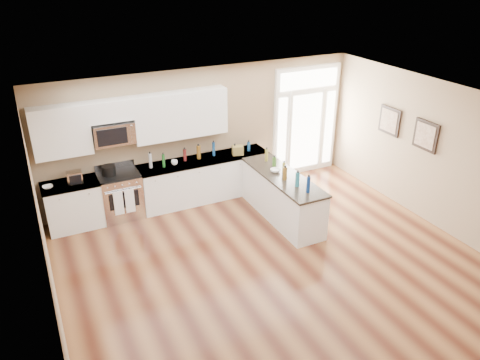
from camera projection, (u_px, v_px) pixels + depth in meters
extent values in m
plane|color=#462013|center=(302.00, 293.00, 7.39)|extent=(8.00, 8.00, 0.00)
plane|color=#988060|center=(205.00, 133.00, 10.03)|extent=(7.00, 0.00, 7.00)
plane|color=#988060|center=(53.00, 283.00, 5.41)|extent=(0.00, 8.00, 8.00)
plane|color=#988060|center=(476.00, 173.00, 8.16)|extent=(0.00, 8.00, 8.00)
plane|color=white|center=(314.00, 125.00, 6.18)|extent=(8.00, 8.00, 0.00)
cube|color=white|center=(75.00, 206.00, 9.06)|extent=(1.06, 0.62, 0.90)
cube|color=black|center=(78.00, 223.00, 9.23)|extent=(1.02, 0.52, 0.10)
cube|color=black|center=(71.00, 184.00, 8.86)|extent=(1.10, 0.66, 0.04)
cube|color=white|center=(205.00, 179.00, 10.13)|extent=(2.81, 0.62, 0.90)
cube|color=black|center=(205.00, 196.00, 10.30)|extent=(2.77, 0.52, 0.10)
cube|color=black|center=(204.00, 159.00, 9.92)|extent=(2.85, 0.66, 0.04)
cube|color=white|center=(282.00, 197.00, 9.38)|extent=(0.65, 2.28, 0.90)
cube|color=black|center=(281.00, 215.00, 9.55)|extent=(0.61, 2.18, 0.10)
cube|color=black|center=(283.00, 176.00, 9.17)|extent=(0.69, 2.32, 0.04)
cube|color=white|center=(61.00, 132.00, 8.54)|extent=(1.04, 0.33, 0.95)
cube|color=white|center=(181.00, 115.00, 9.44)|extent=(1.94, 0.33, 0.95)
cube|color=white|center=(110.00, 110.00, 8.78)|extent=(0.82, 0.33, 0.40)
cube|color=silver|center=(113.00, 133.00, 8.94)|extent=(0.78, 0.40, 0.42)
cube|color=black|center=(112.00, 137.00, 8.75)|extent=(0.56, 0.01, 0.32)
cube|color=white|center=(305.00, 121.00, 11.04)|extent=(1.70, 0.08, 2.60)
cube|color=white|center=(306.00, 132.00, 11.11)|extent=(0.78, 0.02, 1.80)
cube|color=white|center=(282.00, 136.00, 10.85)|extent=(0.22, 0.02, 1.80)
cube|color=white|center=(329.00, 128.00, 11.37)|extent=(0.22, 0.02, 1.80)
cube|color=white|center=(309.00, 79.00, 10.57)|extent=(1.50, 0.02, 0.40)
cube|color=black|center=(390.00, 121.00, 9.81)|extent=(0.04, 0.58, 0.58)
cube|color=brown|center=(389.00, 121.00, 9.80)|extent=(0.01, 0.46, 0.46)
cube|color=black|center=(426.00, 136.00, 8.99)|extent=(0.04, 0.58, 0.58)
cube|color=brown|center=(425.00, 136.00, 8.98)|extent=(0.01, 0.46, 0.46)
cube|color=silver|center=(121.00, 196.00, 9.41)|extent=(0.79, 0.65, 0.92)
cube|color=black|center=(118.00, 175.00, 9.20)|extent=(0.79, 0.60, 0.03)
cube|color=silver|center=(114.00, 165.00, 9.41)|extent=(0.79, 0.04, 0.14)
cube|color=black|center=(124.00, 200.00, 9.11)|extent=(0.58, 0.01, 0.34)
cylinder|color=silver|center=(123.00, 191.00, 9.00)|extent=(0.70, 0.02, 0.02)
cube|color=white|center=(119.00, 203.00, 9.05)|extent=(0.18, 0.02, 0.50)
cube|color=white|center=(130.00, 201.00, 9.13)|extent=(0.18, 0.02, 0.50)
cylinder|color=black|center=(109.00, 170.00, 9.11)|extent=(0.33, 0.33, 0.20)
cube|color=silver|center=(75.00, 177.00, 8.80)|extent=(0.28, 0.23, 0.24)
cube|color=brown|center=(238.00, 150.00, 10.08)|extent=(0.27, 0.23, 0.19)
imported|color=white|center=(48.00, 187.00, 8.64)|extent=(0.20, 0.20, 0.05)
imported|color=white|center=(275.00, 171.00, 9.29)|extent=(0.23, 0.23, 0.06)
imported|color=white|center=(174.00, 162.00, 9.60)|extent=(0.14, 0.14, 0.10)
cylinder|color=#19591E|center=(235.00, 150.00, 10.12)|extent=(0.08, 0.08, 0.19)
cylinder|color=navy|center=(214.00, 149.00, 10.00)|extent=(0.06, 0.06, 0.30)
cylinder|color=brown|center=(285.00, 173.00, 8.93)|extent=(0.08, 0.08, 0.26)
cylinder|color=olive|center=(284.00, 167.00, 9.24)|extent=(0.07, 0.07, 0.21)
cylinder|color=#26727F|center=(297.00, 179.00, 8.66)|extent=(0.08, 0.08, 0.28)
cylinder|color=#591919|center=(185.00, 155.00, 9.76)|extent=(0.07, 0.07, 0.25)
cylinder|color=#B2B2B7|center=(150.00, 161.00, 9.42)|extent=(0.07, 0.07, 0.31)
cylinder|color=navy|center=(308.00, 185.00, 8.43)|extent=(0.07, 0.07, 0.31)
cylinder|color=#3F7226|center=(274.00, 162.00, 9.52)|extent=(0.08, 0.08, 0.19)
cylinder|color=#19591E|center=(164.00, 161.00, 9.46)|extent=(0.06, 0.06, 0.27)
cylinder|color=navy|center=(249.00, 146.00, 10.27)|extent=(0.07, 0.07, 0.21)
cylinder|color=brown|center=(199.00, 152.00, 9.86)|extent=(0.09, 0.09, 0.29)
cylinder|color=olive|center=(267.00, 155.00, 9.75)|extent=(0.07, 0.07, 0.26)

